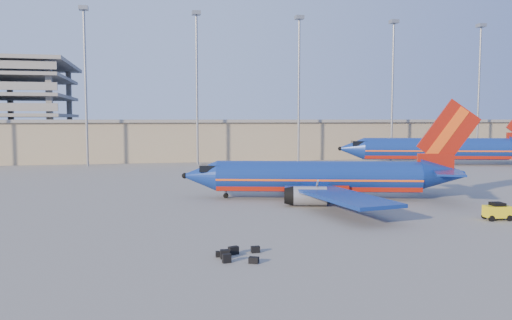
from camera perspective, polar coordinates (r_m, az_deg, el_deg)
The scene contains 7 objects.
ground at distance 51.53m, azimuth 3.70°, elevation -4.90°, with size 220.00×220.00×0.00m, color slate.
terminal_building at distance 109.60m, azimuth 0.55°, elevation 2.46°, with size 122.00×16.00×8.50m.
light_mast_row at distance 97.16m, azimuth -0.81°, elevation 9.99°, with size 101.60×1.60×28.65m.
aircraft_main at distance 54.07m, azimuth 7.85°, elevation -2.03°, with size 31.02×29.44×10.72m.
aircraft_second at distance 99.80m, azimuth 20.37°, elevation 1.21°, with size 38.21×18.40×13.22m.
baggage_tug at distance 47.34m, azimuth 25.84°, elevation -5.26°, with size 2.24×1.51×1.51m.
luggage_pile at distance 31.45m, azimuth -2.37°, elevation -10.70°, with size 2.93×2.80×0.55m.
Camera 1 is at (-13.77, -48.91, 8.58)m, focal length 35.00 mm.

